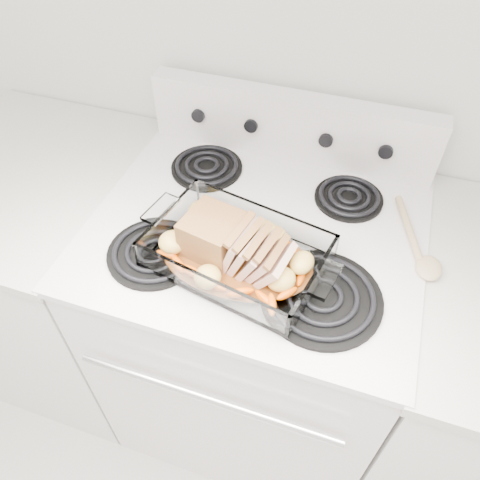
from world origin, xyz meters
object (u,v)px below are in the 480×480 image
(counter_right, at_px, (479,397))
(pork_roast, at_px, (227,243))
(baking_dish, at_px, (237,256))
(electric_range, at_px, (253,328))
(counter_left, at_px, (68,277))

(counter_right, distance_m, pork_roast, 0.88)
(baking_dish, relative_size, pork_roast, 1.54)
(counter_right, height_order, pork_roast, pork_roast)
(electric_range, height_order, counter_left, electric_range)
(electric_range, bearing_deg, counter_right, -0.10)
(electric_range, relative_size, counter_left, 1.20)
(counter_left, bearing_deg, electric_range, 0.10)
(electric_range, xyz_separation_m, counter_left, (-0.67, -0.00, -0.02))
(counter_left, height_order, baking_dish, baking_dish)
(electric_range, bearing_deg, counter_left, -179.90)
(electric_range, relative_size, counter_right, 1.20)
(counter_right, height_order, baking_dish, baking_dish)
(baking_dish, distance_m, pork_roast, 0.04)
(electric_range, height_order, baking_dish, electric_range)
(counter_left, distance_m, pork_roast, 0.84)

